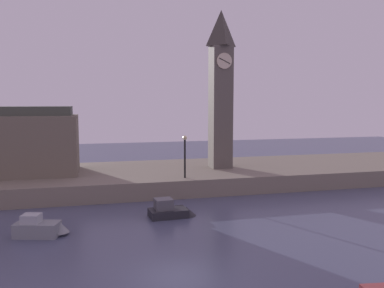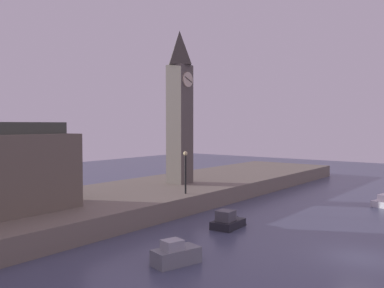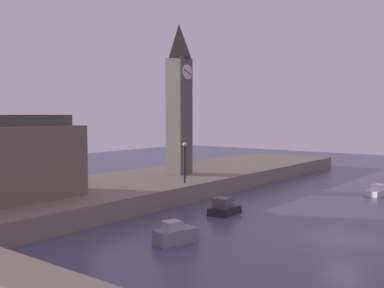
{
  "view_description": "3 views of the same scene",
  "coord_description": "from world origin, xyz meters",
  "px_view_note": "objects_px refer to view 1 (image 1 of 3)",
  "views": [
    {
      "loc": [
        -3.57,
        -16.44,
        7.85
      ],
      "look_at": [
        4.32,
        14.89,
        4.4
      ],
      "focal_mm": 36.71,
      "sensor_mm": 36.0,
      "label": 1
    },
    {
      "loc": [
        -23.47,
        -6.36,
        7.33
      ],
      "look_at": [
        3.72,
        14.57,
        5.71
      ],
      "focal_mm": 39.0,
      "sensor_mm": 36.0,
      "label": 2
    },
    {
      "loc": [
        -27.07,
        -9.35,
        7.52
      ],
      "look_at": [
        4.32,
        14.91,
        4.92
      ],
      "focal_mm": 42.65,
      "sensor_mm": 36.0,
      "label": 3
    }
  ],
  "objects_px": {
    "clock_tower": "(221,87)",
    "boat_cruiser_grey": "(41,228)",
    "boat_barge_dark": "(172,211)",
    "streetlamp": "(185,151)"
  },
  "relations": [
    {
      "from": "clock_tower",
      "to": "boat_cruiser_grey",
      "type": "distance_m",
      "value": 21.3
    },
    {
      "from": "boat_cruiser_grey",
      "to": "boat_barge_dark",
      "type": "bearing_deg",
      "value": 13.7
    },
    {
      "from": "clock_tower",
      "to": "boat_barge_dark",
      "type": "xyz_separation_m",
      "value": [
        -6.81,
        -10.23,
        -8.84
      ]
    },
    {
      "from": "streetlamp",
      "to": "boat_barge_dark",
      "type": "bearing_deg",
      "value": -110.95
    },
    {
      "from": "boat_cruiser_grey",
      "to": "boat_barge_dark",
      "type": "xyz_separation_m",
      "value": [
        8.27,
        2.02,
        -0.09
      ]
    },
    {
      "from": "clock_tower",
      "to": "boat_barge_dark",
      "type": "bearing_deg",
      "value": -123.63
    },
    {
      "from": "clock_tower",
      "to": "boat_barge_dark",
      "type": "height_order",
      "value": "clock_tower"
    },
    {
      "from": "streetlamp",
      "to": "clock_tower",
      "type": "bearing_deg",
      "value": 43.69
    },
    {
      "from": "streetlamp",
      "to": "boat_cruiser_grey",
      "type": "height_order",
      "value": "streetlamp"
    },
    {
      "from": "clock_tower",
      "to": "boat_cruiser_grey",
      "type": "xyz_separation_m",
      "value": [
        -15.07,
        -12.25,
        -8.75
      ]
    }
  ]
}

